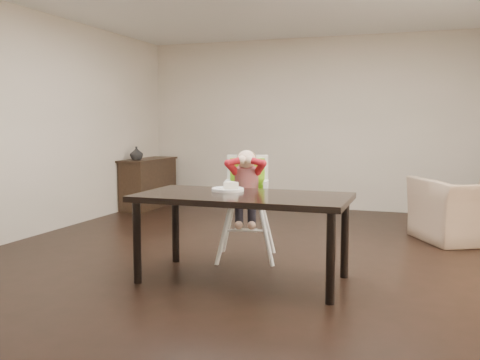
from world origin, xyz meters
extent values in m
plane|color=black|center=(0.00, 0.00, 0.00)|extent=(7.00, 7.00, 0.00)
cube|color=#BCB19C|center=(0.00, 3.50, 1.35)|extent=(6.00, 0.02, 2.70)
cube|color=#BCB19C|center=(-3.00, 0.00, 1.35)|extent=(0.02, 7.00, 2.70)
cube|color=black|center=(-0.02, -0.66, 0.72)|extent=(1.80, 0.90, 0.05)
cylinder|color=black|center=(-0.84, -1.03, 0.35)|extent=(0.07, 0.07, 0.70)
cylinder|color=black|center=(0.80, -1.03, 0.35)|extent=(0.07, 0.07, 0.70)
cylinder|color=black|center=(-0.84, -0.29, 0.35)|extent=(0.07, 0.07, 0.70)
cylinder|color=black|center=(0.80, -0.29, 0.35)|extent=(0.07, 0.07, 0.70)
cylinder|color=white|center=(-0.38, -0.20, 0.29)|extent=(0.05, 0.05, 0.58)
cylinder|color=white|center=(0.03, -0.10, 0.29)|extent=(0.05, 0.05, 0.58)
cylinder|color=white|center=(-0.48, 0.20, 0.29)|extent=(0.05, 0.05, 0.58)
cylinder|color=white|center=(-0.08, 0.31, 0.29)|extent=(0.05, 0.05, 0.58)
cube|color=white|center=(-0.23, 0.05, 0.58)|extent=(0.49, 0.46, 0.05)
cube|color=#7FD11A|center=(-0.23, 0.05, 0.62)|extent=(0.40, 0.38, 0.03)
cube|color=white|center=(-0.27, 0.21, 0.82)|extent=(0.41, 0.15, 0.43)
cube|color=#7FD11A|center=(-0.26, 0.18, 0.81)|extent=(0.35, 0.11, 0.39)
cube|color=black|center=(-0.30, 0.09, 0.81)|extent=(0.08, 0.19, 0.02)
cube|color=black|center=(-0.17, 0.12, 0.81)|extent=(0.08, 0.19, 0.02)
cylinder|color=#A31412|center=(-0.23, 0.05, 0.77)|extent=(0.29, 0.29, 0.28)
sphere|color=beige|center=(-0.22, 0.03, 1.00)|extent=(0.23, 0.23, 0.19)
ellipsoid|color=brown|center=(-0.23, 0.06, 1.02)|extent=(0.23, 0.22, 0.14)
sphere|color=beige|center=(-0.23, -0.07, 1.00)|extent=(0.10, 0.10, 0.08)
sphere|color=beige|center=(-0.16, -0.05, 1.00)|extent=(0.10, 0.10, 0.08)
cylinder|color=white|center=(-0.22, -0.50, 0.76)|extent=(0.31, 0.31, 0.02)
torus|color=white|center=(-0.22, -0.50, 0.77)|extent=(0.31, 0.31, 0.01)
imported|color=#9E8064|center=(1.95, 1.63, 0.49)|extent=(1.33, 1.17, 0.98)
cube|color=black|center=(-2.78, 2.70, 0.38)|extent=(0.40, 1.20, 0.76)
cube|color=black|center=(-2.78, 2.70, 0.78)|extent=(0.44, 1.26, 0.03)
imported|color=#99999E|center=(-2.78, 2.34, 0.89)|extent=(0.26, 0.26, 0.20)
camera|label=1|loc=(1.44, -4.94, 1.35)|focal=40.00mm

